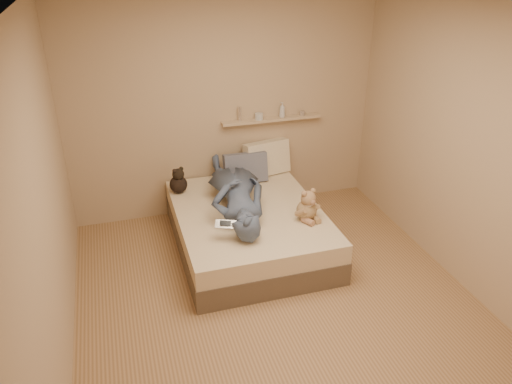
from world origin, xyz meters
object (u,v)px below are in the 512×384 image
object	(u,v)px
person	(236,192)
bed	(248,228)
pillow_cream	(267,158)
wall_shelf	(272,119)
dark_plush	(178,182)
pillow_grey	(245,168)
teddy_bear	(308,207)
game_console	(226,224)

from	to	relation	value
person	bed	bearing A→B (deg)	145.93
pillow_cream	wall_shelf	distance (m)	0.46
bed	pillow_cream	size ratio (longest dim) A/B	3.45
bed	wall_shelf	size ratio (longest dim) A/B	1.58
dark_plush	pillow_grey	distance (m)	0.80
pillow_grey	person	distance (m)	0.66
pillow_grey	wall_shelf	world-z (taller)	wall_shelf
person	wall_shelf	world-z (taller)	wall_shelf
teddy_bear	bed	bearing A→B (deg)	145.19
bed	pillow_cream	world-z (taller)	pillow_cream
game_console	person	world-z (taller)	person
person	wall_shelf	distance (m)	1.15
game_console	pillow_cream	world-z (taller)	pillow_cream
pillow_cream	person	world-z (taller)	pillow_cream
dark_plush	wall_shelf	distance (m)	1.32
teddy_bear	wall_shelf	world-z (taller)	wall_shelf
pillow_grey	teddy_bear	bearing A→B (deg)	-71.38
pillow_cream	wall_shelf	xyz separation A→B (m)	(0.08, 0.08, 0.45)
bed	dark_plush	world-z (taller)	dark_plush
person	wall_shelf	xyz separation A→B (m)	(0.66, 0.82, 0.46)
dark_plush	wall_shelf	world-z (taller)	wall_shelf
pillow_grey	game_console	bearing A→B (deg)	-113.92
game_console	pillow_grey	xyz separation A→B (m)	(0.53, 1.19, -0.00)
bed	pillow_cream	bearing A→B (deg)	60.52
dark_plush	pillow_cream	world-z (taller)	pillow_cream
game_console	pillow_cream	bearing A→B (deg)	57.95
bed	person	size ratio (longest dim) A/B	1.21
pillow_cream	pillow_grey	size ratio (longest dim) A/B	1.10
person	dark_plush	bearing A→B (deg)	-38.28
pillow_cream	pillow_grey	xyz separation A→B (m)	(-0.30, -0.14, -0.03)
wall_shelf	pillow_cream	bearing A→B (deg)	-135.63
dark_plush	pillow_cream	distance (m)	1.12
bed	pillow_cream	distance (m)	1.04
person	teddy_bear	bearing A→B (deg)	150.90
pillow_grey	pillow_cream	bearing A→B (deg)	24.66
game_console	teddy_bear	bearing A→B (deg)	8.96
dark_plush	person	bearing A→B (deg)	-45.10
teddy_bear	dark_plush	bearing A→B (deg)	139.57
bed	pillow_grey	bearing A→B (deg)	76.61
dark_plush	pillow_grey	xyz separation A→B (m)	(0.80, 0.07, 0.04)
bed	game_console	distance (m)	0.73
game_console	pillow_grey	world-z (taller)	pillow_grey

